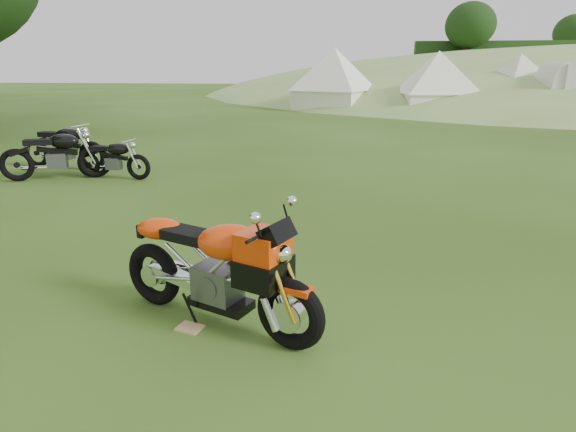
% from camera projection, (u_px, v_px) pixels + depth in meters
% --- Properties ---
extents(ground, '(120.00, 120.00, 0.00)m').
position_uv_depth(ground, '(281.00, 270.00, 5.58)').
color(ground, '#24410E').
rests_on(ground, ground).
extents(sport_motorcycle, '(2.11, 1.30, 1.25)m').
position_uv_depth(sport_motorcycle, '(215.00, 261.00, 4.25)').
color(sport_motorcycle, red).
rests_on(sport_motorcycle, ground).
extents(plywood_board, '(0.26, 0.23, 0.02)m').
position_uv_depth(plywood_board, '(190.00, 328.00, 4.34)').
color(plywood_board, tan).
rests_on(plywood_board, ground).
extents(vintage_moto_b, '(1.70, 0.59, 0.88)m').
position_uv_depth(vintage_moto_b, '(112.00, 158.00, 10.03)').
color(vintage_moto_b, black).
rests_on(vintage_moto_b, ground).
extents(vintage_moto_c, '(2.13, 1.20, 1.10)m').
position_uv_depth(vintage_moto_c, '(55.00, 153.00, 9.89)').
color(vintage_moto_c, black).
rests_on(vintage_moto_c, ground).
extents(vintage_moto_d, '(2.12, 0.74, 1.09)m').
position_uv_depth(vintage_moto_d, '(63.00, 145.00, 10.90)').
color(vintage_moto_d, black).
rests_on(vintage_moto_d, ground).
extents(tent_left, '(4.44, 4.44, 2.96)m').
position_uv_depth(tent_left, '(334.00, 81.00, 25.61)').
color(tent_left, white).
rests_on(tent_left, ground).
extents(tent_mid, '(3.64, 3.64, 2.83)m').
position_uv_depth(tent_mid, '(437.00, 84.00, 23.57)').
color(tent_mid, white).
rests_on(tent_mid, ground).
extents(tent_right, '(4.13, 4.13, 2.77)m').
position_uv_depth(tent_right, '(517.00, 84.00, 24.37)').
color(tent_right, beige).
rests_on(tent_right, ground).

